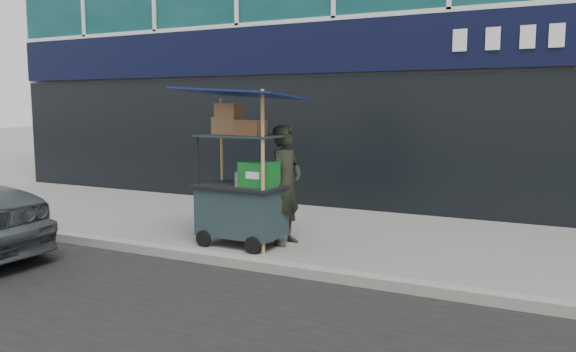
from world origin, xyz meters
The scene contains 4 objects.
ground centered at (0.00, 0.00, 0.00)m, with size 80.00×80.00×0.00m, color slate.
curb centered at (0.00, -0.20, 0.06)m, with size 80.00×0.18×0.12m, color gray.
vendor_cart centered at (-0.02, 0.73, 0.74)m, with size 1.59×1.16×2.11m.
vendor_man centered at (0.48, 1.05, 0.80)m, with size 0.59×0.38×1.60m, color black.
Camera 1 is at (3.81, -5.61, 1.86)m, focal length 35.00 mm.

